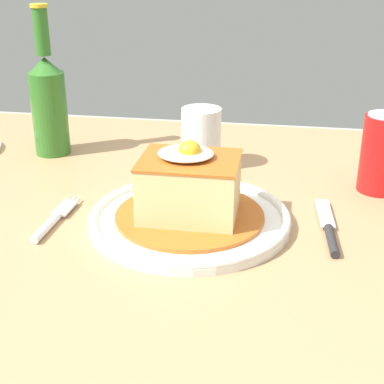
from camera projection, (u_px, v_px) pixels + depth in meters
The scene contains 8 objects.
dining_table at pixel (178, 279), 0.88m from camera, with size 1.31×0.92×0.77m.
main_plate at pixel (190, 218), 0.80m from camera, with size 0.28×0.28×0.02m.
sandwich_meal at pixel (189, 190), 0.79m from camera, with size 0.21×0.21×0.11m.
fork at pixel (52, 221), 0.80m from camera, with size 0.02×0.14×0.01m.
knife at pixel (330, 232), 0.77m from camera, with size 0.03×0.17×0.01m.
soda_can at pixel (382, 153), 0.89m from camera, with size 0.07×0.07×0.12m.
beer_bottle_green_far at pixel (48, 100), 1.04m from camera, with size 0.06×0.06×0.27m.
drinking_glass at pixel (201, 142), 0.99m from camera, with size 0.07×0.07×0.10m.
Camera 1 is at (0.15, -0.74, 1.14)m, focal length 54.00 mm.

